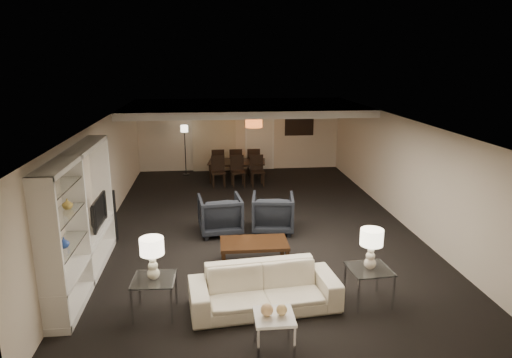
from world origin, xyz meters
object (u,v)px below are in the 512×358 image
object	(u,v)px
pendant_light	(254,123)
chair_fm	(236,162)
coffee_table	(254,253)
chair_fr	(253,162)
vase_blue	(64,243)
armchair_right	(273,213)
side_table_left	(155,296)
chair_nm	(238,171)
chair_nr	(257,171)
vase_amber	(67,204)
floor_speaker	(113,216)
side_table_right	(368,285)
chair_fl	(218,162)
table_lamp_left	(153,259)
floor_lamp	(185,150)
armchair_left	(220,215)
chair_nl	(219,172)
sofa	(264,288)
dining_table	(237,171)
table_lamp_right	(371,249)
marble_table	(274,333)
television	(94,212)

from	to	relation	value
pendant_light	chair_fm	distance (m)	1.89
coffee_table	chair_fr	xyz separation A→B (m)	(0.66, 6.84, 0.24)
vase_blue	armchair_right	bearing A→B (deg)	39.96
side_table_left	chair_nm	world-z (taller)	chair_nm
coffee_table	chair_nr	world-z (taller)	chair_nr
armchair_right	vase_amber	world-z (taller)	vase_amber
chair_nm	chair_fr	bearing A→B (deg)	59.77
pendant_light	chair_fr	world-z (taller)	pendant_light
floor_speaker	vase_blue	bearing A→B (deg)	-75.62
chair_nr	side_table_right	bearing A→B (deg)	-84.46
pendant_light	chair_fl	distance (m)	2.14
armchair_right	chair_fm	size ratio (longest dim) A/B	1.01
table_lamp_left	chair_fl	xyz separation A→B (m)	(1.16, 8.44, -0.46)
vase_blue	floor_lamp	distance (m)	8.63
coffee_table	chair_nm	world-z (taller)	chair_nm
pendant_light	vase_blue	distance (m)	7.99
side_table_left	chair_nr	size ratio (longest dim) A/B	0.68
coffee_table	side_table_left	bearing A→B (deg)	-136.74
coffee_table	chair_nm	bearing A→B (deg)	89.38
floor_speaker	coffee_table	bearing A→B (deg)	-10.39
armchair_left	side_table_right	bearing A→B (deg)	118.74
pendant_light	chair_nl	bearing A→B (deg)	-170.17
pendant_light	sofa	size ratio (longest dim) A/B	0.22
floor_lamp	side_table_right	bearing A→B (deg)	-69.29
table_lamp_left	dining_table	xyz separation A→B (m)	(1.76, 7.79, -0.61)
sofa	vase_amber	world-z (taller)	vase_amber
vase_blue	chair_fr	size ratio (longest dim) A/B	0.18
floor_speaker	table_lamp_right	bearing A→B (deg)	-17.04
pendant_light	table_lamp_left	world-z (taller)	pendant_light
vase_blue	chair_fr	xyz separation A→B (m)	(3.70, 8.19, -0.67)
table_lamp_right	armchair_left	bearing A→B (deg)	124.88
floor_speaker	chair_fm	size ratio (longest dim) A/B	1.20
marble_table	chair_nm	bearing A→B (deg)	89.59
chair_nr	floor_lamp	bearing A→B (deg)	141.77
television	marble_table	bearing A→B (deg)	-135.96
floor_speaker	table_lamp_left	bearing A→B (deg)	-51.73
coffee_table	pendant_light	bearing A→B (deg)	84.32
side_table_left	chair_fl	bearing A→B (deg)	82.18
side_table_left	armchair_left	bearing A→B (deg)	71.57
marble_table	table_lamp_right	bearing A→B (deg)	32.91
table_lamp_right	vase_blue	distance (m)	4.75
armchair_right	chair_nr	size ratio (longest dim) A/B	1.01
side_table_left	chair_nm	xyz separation A→B (m)	(1.76, 7.14, 0.17)
armchair_right	vase_blue	size ratio (longest dim) A/B	5.72
coffee_table	armchair_left	size ratio (longest dim) A/B	1.34
pendant_light	side_table_right	distance (m)	7.59
armchair_left	chair_fl	distance (m)	5.14
floor_speaker	dining_table	size ratio (longest dim) A/B	0.62
chair_fm	dining_table	bearing A→B (deg)	89.44
chair_fr	chair_nm	bearing A→B (deg)	66.46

